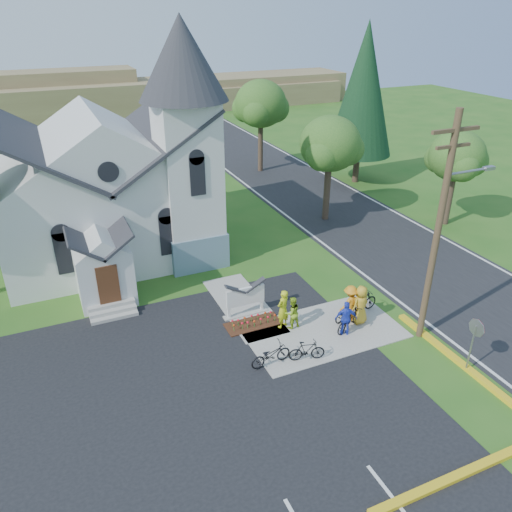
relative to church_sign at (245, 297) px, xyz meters
name	(u,v)px	position (x,y,z in m)	size (l,w,h in m)	color
ground	(299,346)	(1.20, -3.20, -1.03)	(120.00, 120.00, 0.00)	#265A19
parking_lot	(151,427)	(-5.80, -5.20, -1.02)	(20.00, 16.00, 0.02)	black
road	(322,202)	(11.20, 11.80, -1.02)	(8.00, 90.00, 0.02)	black
sidewalk	(323,331)	(2.70, -2.70, -1.00)	(7.00, 4.00, 0.05)	gray
church	(108,167)	(-4.28, 9.28, 4.22)	(12.35, 12.00, 13.00)	silver
church_sign	(245,297)	(0.00, 0.00, 0.00)	(2.20, 0.40, 1.70)	gray
flower_bed	(253,324)	(0.00, -0.90, -0.99)	(2.60, 1.10, 0.07)	#351C0E
utility_pole	(440,225)	(6.56, -4.70, 4.38)	(3.45, 0.28, 10.00)	#462F23
stop_sign	(475,335)	(6.63, -7.40, 0.75)	(0.11, 0.76, 2.48)	gray
tree_road_near	(330,144)	(9.70, 8.80, 4.18)	(4.00, 4.00, 7.05)	#35261D
tree_road_mid	(261,104)	(10.20, 20.80, 4.75)	(4.40, 4.40, 7.80)	#35261D
tree_road_far	(457,157)	(16.70, 4.80, 3.61)	(3.60, 3.60, 6.30)	#35261D
conifer	(363,90)	(16.20, 14.80, 6.36)	(5.20, 5.20, 12.40)	#35261D
distant_hills	(125,95)	(4.56, 53.13, 1.15)	(61.00, 10.00, 5.60)	brown
cyclist_0	(283,309)	(1.16, -1.63, -0.03)	(0.69, 0.46, 1.90)	#BAC417
bike_0	(271,355)	(-0.50, -3.85, -0.50)	(0.63, 1.81, 0.95)	black
cyclist_1	(292,313)	(1.51, -1.85, -0.19)	(0.76, 0.60, 1.57)	#8BB221
bike_1	(307,351)	(0.99, -4.19, -0.51)	(0.44, 1.55, 0.93)	black
cyclist_2	(346,318)	(3.45, -3.30, -0.13)	(0.99, 0.41, 1.68)	blue
bike_2	(347,310)	(4.22, -2.29, -0.52)	(0.60, 1.73, 0.91)	black
cyclist_3	(350,303)	(4.23, -2.43, -0.06)	(1.18, 0.68, 1.83)	orange
bike_3	(362,302)	(5.14, -2.11, -0.42)	(0.52, 1.85, 1.11)	black
cyclist_4	(361,305)	(4.57, -2.78, -0.02)	(0.94, 0.61, 1.92)	gold
bike_4	(349,320)	(3.84, -3.02, -0.49)	(0.64, 1.84, 0.97)	black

